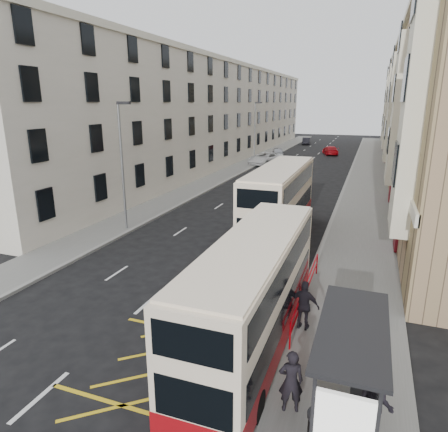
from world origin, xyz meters
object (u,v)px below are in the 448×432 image
at_px(litter_bin, 319,432).
at_px(car_red, 330,150).
at_px(pedestrian_near, 291,381).
at_px(pedestrian_mid, 375,407).
at_px(street_lamp_near, 122,160).
at_px(street_lamp_far, 255,130).
at_px(double_decker_rear, 280,200).
at_px(car_silver, 278,153).
at_px(car_dark, 306,141).
at_px(white_van, 266,158).
at_px(bus_shelter, 356,363).
at_px(pedestrian_far, 304,305).
at_px(double_decker_front, 254,294).

height_order(litter_bin, car_red, car_red).
relative_size(pedestrian_near, pedestrian_mid, 1.01).
bearing_deg(street_lamp_near, street_lamp_far, 90.00).
relative_size(double_decker_rear, litter_bin, 10.54).
distance_m(double_decker_rear, car_silver, 36.93).
height_order(pedestrian_near, car_dark, pedestrian_near).
xyz_separation_m(double_decker_rear, litter_bin, (4.59, -15.97, -1.52)).
distance_m(pedestrian_mid, white_van, 45.93).
xyz_separation_m(litter_bin, car_silver, (-12.88, 51.93, 0.07)).
bearing_deg(car_red, bus_shelter, 80.97).
bearing_deg(pedestrian_mid, car_red, 106.22).
distance_m(bus_shelter, car_silver, 52.85).
xyz_separation_m(pedestrian_mid, white_van, (-14.06, 43.73, -0.23)).
xyz_separation_m(street_lamp_far, white_van, (1.15, 1.32, -3.83)).
bearing_deg(car_dark, street_lamp_far, -102.05).
bearing_deg(pedestrian_far, street_lamp_far, -64.75).
bearing_deg(double_decker_front, car_red, 92.97).
relative_size(car_dark, car_red, 0.85).
distance_m(pedestrian_near, car_red, 57.42).
bearing_deg(white_van, litter_bin, -55.21).
height_order(pedestrian_far, car_silver, pedestrian_far).
xyz_separation_m(bus_shelter, car_silver, (-13.54, 51.07, -1.39)).
bearing_deg(street_lamp_far, pedestrian_near, -72.70).
relative_size(litter_bin, white_van, 0.18).
bearing_deg(litter_bin, pedestrian_near, 130.17).
bearing_deg(street_lamp_far, car_red, 61.17).
bearing_deg(pedestrian_mid, street_lamp_far, 119.05).
height_order(pedestrian_mid, car_dark, pedestrian_mid).
xyz_separation_m(pedestrian_far, car_silver, (-11.66, 46.73, -0.33)).
relative_size(white_van, car_dark, 1.42).
relative_size(street_lamp_far, pedestrian_near, 4.46).
distance_m(bus_shelter, pedestrian_far, 4.84).
distance_m(street_lamp_near, pedestrian_near, 18.29).
bearing_deg(pedestrian_far, double_decker_rear, -65.99).
bearing_deg(street_lamp_far, double_decker_front, -74.00).
height_order(street_lamp_far, pedestrian_far, street_lamp_far).
relative_size(street_lamp_near, pedestrian_far, 4.32).
relative_size(double_decker_rear, pedestrian_far, 5.86).
distance_m(bus_shelter, white_van, 45.78).
relative_size(bus_shelter, double_decker_front, 0.43).
xyz_separation_m(litter_bin, car_red, (-5.77, 58.27, 0.01)).
bearing_deg(double_decker_rear, street_lamp_near, -164.33).
relative_size(pedestrian_mid, car_silver, 0.40).
bearing_deg(car_silver, white_van, -103.06).
height_order(street_lamp_far, white_van, street_lamp_far).
bearing_deg(street_lamp_far, litter_bin, -72.02).
relative_size(bus_shelter, street_lamp_near, 0.53).
height_order(pedestrian_mid, pedestrian_far, pedestrian_far).
bearing_deg(street_lamp_near, double_decker_front, -40.15).
bearing_deg(pedestrian_near, white_van, -92.13).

